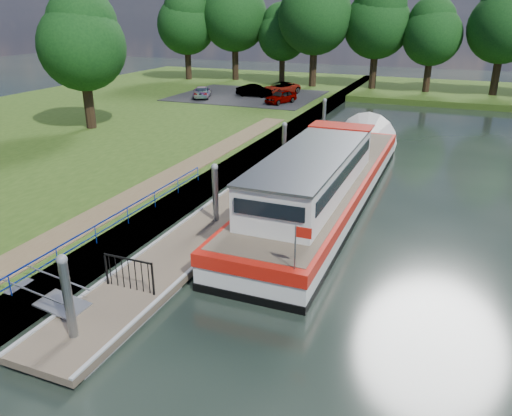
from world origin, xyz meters
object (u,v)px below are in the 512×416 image
at_px(pontoon, 255,192).
at_px(car_a, 281,97).
at_px(car_b, 254,91).
at_px(car_c, 202,92).
at_px(car_d, 281,88).
at_px(barge, 328,179).

relative_size(pontoon, car_a, 8.59).
relative_size(pontoon, car_b, 8.37).
distance_m(car_c, car_d, 8.17).
bearing_deg(car_c, barge, 108.57).
bearing_deg(car_a, car_b, 164.82).
relative_size(barge, car_c, 5.51).
relative_size(car_a, car_d, 0.80).
bearing_deg(barge, car_c, 130.80).
bearing_deg(car_d, car_c, -117.71).
distance_m(pontoon, car_d, 28.21).
relative_size(barge, car_b, 5.90).
height_order(car_b, car_c, car_b).
distance_m(pontoon, car_b, 26.61).
distance_m(car_b, car_c, 5.22).
xyz_separation_m(barge, car_d, (-11.75, 26.10, 0.36)).
bearing_deg(barge, car_d, 114.23).
xyz_separation_m(pontoon, barge, (3.60, 0.87, 0.90)).
bearing_deg(car_c, car_a, 157.60).
xyz_separation_m(barge, car_b, (-13.70, 23.72, 0.34)).
distance_m(car_a, car_b, 4.58).
bearing_deg(car_d, car_b, -104.74).
bearing_deg(car_a, car_c, -160.13).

